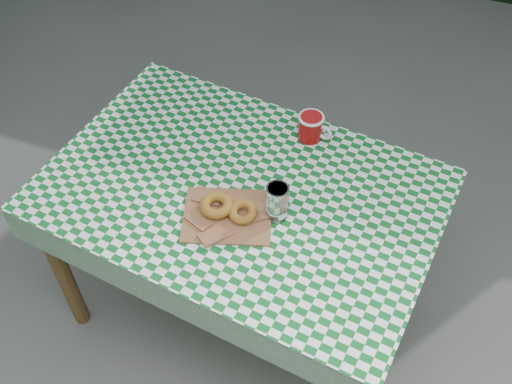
% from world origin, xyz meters
% --- Properties ---
extents(ground, '(60.00, 60.00, 0.00)m').
position_xyz_m(ground, '(0.00, 0.00, 0.00)').
color(ground, '#51524C').
rests_on(ground, ground).
extents(table, '(1.36, 1.00, 0.75)m').
position_xyz_m(table, '(-0.08, 0.04, 0.38)').
color(table, brown).
rests_on(table, ground).
extents(tablecloth, '(1.38, 1.02, 0.01)m').
position_xyz_m(tablecloth, '(-0.08, 0.04, 0.75)').
color(tablecloth, '#0E5A22').
rests_on(tablecloth, table).
extents(paper_bag, '(0.33, 0.29, 0.01)m').
position_xyz_m(paper_bag, '(-0.08, -0.08, 0.76)').
color(paper_bag, '#8D5D3D').
rests_on(paper_bag, tablecloth).
extents(bagel_front, '(0.13, 0.13, 0.03)m').
position_xyz_m(bagel_front, '(-0.11, -0.08, 0.79)').
color(bagel_front, '#9B6620').
rests_on(bagel_front, paper_bag).
extents(bagel_back, '(0.12, 0.12, 0.03)m').
position_xyz_m(bagel_back, '(-0.03, -0.07, 0.78)').
color(bagel_back, olive).
rests_on(bagel_back, paper_bag).
extents(coffee_mug, '(0.20, 0.20, 0.10)m').
position_xyz_m(coffee_mug, '(0.06, 0.35, 0.80)').
color(coffee_mug, '#92090A').
rests_on(coffee_mug, tablecloth).
extents(drinking_glass, '(0.07, 0.07, 0.13)m').
position_xyz_m(drinking_glass, '(0.07, -0.02, 0.82)').
color(drinking_glass, white).
rests_on(drinking_glass, tablecloth).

